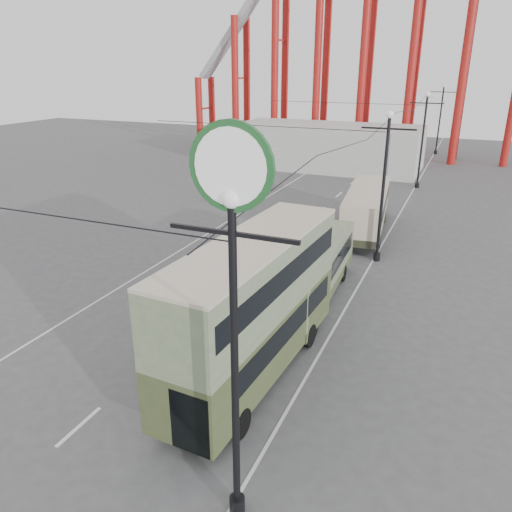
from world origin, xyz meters
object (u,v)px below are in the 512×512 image
at_px(single_decker_green, 311,271).
at_px(double_decker_bus, 254,303).
at_px(lamp_post_near, 233,252).
at_px(pedestrian, 313,275).
at_px(single_decker_cream, 366,208).

bearing_deg(single_decker_green, double_decker_bus, -93.05).
distance_m(lamp_post_near, double_decker_bus, 8.13).
height_order(single_decker_green, pedestrian, single_decker_green).
distance_m(double_decker_bus, single_decker_cream, 20.25).
distance_m(single_decker_green, single_decker_cream, 12.78).
xyz_separation_m(double_decker_bus, single_decker_green, (0.06, 7.42, -1.55)).
bearing_deg(single_decker_cream, double_decker_bus, -97.40).
bearing_deg(single_decker_cream, pedestrian, -99.67).
bearing_deg(single_decker_cream, lamp_post_near, -92.37).
xyz_separation_m(lamp_post_near, double_decker_bus, (-2.23, 6.32, -4.61)).
xyz_separation_m(double_decker_bus, single_decker_cream, (0.32, 20.20, -1.40)).
distance_m(double_decker_bus, single_decker_green, 7.58).
relative_size(lamp_post_near, single_decker_green, 1.01).
height_order(single_decker_cream, pedestrian, single_decker_cream).
xyz_separation_m(lamp_post_near, single_decker_green, (-2.18, 13.74, -6.17)).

